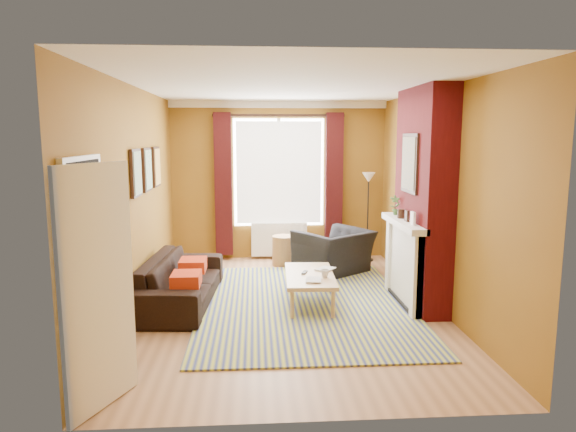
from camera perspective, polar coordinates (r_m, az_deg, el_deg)
The scene contains 12 objects.
ground at distance 6.79m, azimuth 0.14°, elevation -9.96°, with size 5.50×5.50×0.00m, color #986A45.
room_walls at distance 6.82m, azimuth 5.35°, elevation 2.03°, with size 3.82×5.54×2.83m.
striped_rug at distance 6.85m, azimuth 1.82°, elevation -9.70°, with size 2.72×3.76×0.02m.
sofa at distance 6.97m, azimuth -11.80°, elevation -6.99°, with size 2.11×0.83×0.62m, color black.
armchair at distance 8.30m, azimuth 5.10°, elevation -3.99°, with size 1.08×0.94×0.70m, color black.
coffee_table at distance 6.75m, azimuth 2.42°, elevation -6.81°, with size 0.67×1.26×0.41m.
wicker_stool at distance 8.80m, azimuth -0.44°, elevation -3.85°, with size 0.42×0.42×0.51m.
floor_lamp at distance 9.07m, azimuth 8.92°, elevation 2.71°, with size 0.30×0.30×1.57m.
book_a at distance 6.42m, azimuth 1.99°, elevation -7.11°, with size 0.19×0.25×0.02m, color #999999.
book_b at distance 6.99m, azimuth 3.48°, elevation -5.80°, with size 0.19×0.26×0.02m, color #999999.
mug at distance 6.57m, azimuth 4.12°, elevation -6.39°, with size 0.11×0.11×0.10m, color #999999.
tv_remote at distance 6.77m, azimuth 1.85°, elevation -6.28°, with size 0.09×0.16×0.02m.
Camera 1 is at (-0.45, -6.41, 2.19)m, focal length 32.00 mm.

